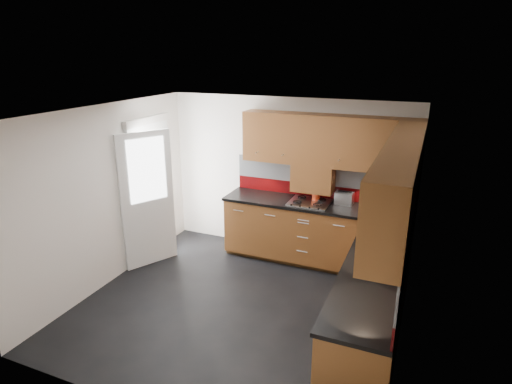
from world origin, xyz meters
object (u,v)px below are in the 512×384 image
at_px(toaster, 344,198).
at_px(gas_hob, 309,202).
at_px(utensil_pot, 316,195).
at_px(food_processor, 380,243).

bearing_deg(toaster, gas_hob, -160.11).
height_order(utensil_pot, food_processor, utensil_pot).
relative_size(gas_hob, toaster, 2.19).
height_order(utensil_pot, toaster, utensil_pot).
relative_size(toaster, food_processor, 0.97).
relative_size(gas_hob, food_processor, 2.13).
bearing_deg(utensil_pot, gas_hob, -113.49).
distance_m(toaster, food_processor, 1.59).
distance_m(gas_hob, utensil_pot, 0.17).
bearing_deg(toaster, utensil_pot, -175.83).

